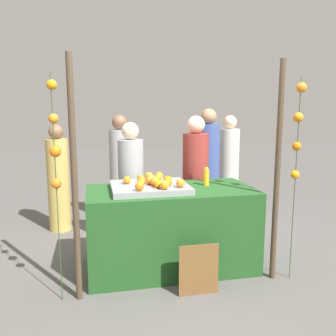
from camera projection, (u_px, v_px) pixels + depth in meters
ground_plane at (171, 266)px, 3.87m from camera, size 24.00×24.00×0.00m
stall_counter at (171, 228)px, 3.79m from camera, size 1.76×0.85×0.87m
orange_tray at (150, 187)px, 3.66m from camera, size 0.79×0.66×0.06m
orange_0 at (149, 176)px, 3.91m from camera, size 0.08×0.08×0.08m
orange_1 at (155, 181)px, 3.59m from camera, size 0.09×0.09×0.09m
orange_2 at (151, 178)px, 3.77m from camera, size 0.09×0.09×0.09m
orange_3 at (158, 184)px, 3.49m from camera, size 0.08×0.08×0.08m
orange_4 at (165, 185)px, 3.42m from camera, size 0.09×0.09×0.09m
orange_5 at (168, 182)px, 3.58m from camera, size 0.08×0.08×0.08m
orange_6 at (139, 186)px, 3.37m from camera, size 0.09×0.09×0.09m
orange_7 at (142, 180)px, 3.65m from camera, size 0.08×0.08×0.08m
orange_8 at (141, 183)px, 3.54m from camera, size 0.08×0.08×0.08m
orange_9 at (168, 180)px, 3.66m from camera, size 0.09×0.09×0.09m
orange_10 at (156, 180)px, 3.70m from camera, size 0.08×0.08×0.08m
orange_11 at (159, 176)px, 3.91m from camera, size 0.08×0.08×0.08m
orange_12 at (150, 180)px, 3.65m from camera, size 0.08×0.08×0.08m
orange_13 at (127, 180)px, 3.69m from camera, size 0.08×0.08×0.08m
orange_14 at (181, 183)px, 3.52m from camera, size 0.09×0.09×0.09m
orange_15 at (140, 178)px, 3.82m from camera, size 0.07×0.07×0.07m
orange_16 at (158, 178)px, 3.83m from camera, size 0.07×0.07×0.07m
juice_bottle at (206, 177)px, 3.88m from camera, size 0.06×0.06×0.20m
chalkboard_sign at (198, 270)px, 3.25m from camera, size 0.38×0.03×0.50m
vendor_left at (131, 190)px, 4.33m from camera, size 0.31×0.31×1.55m
vendor_right at (195, 185)px, 4.48m from camera, size 0.33×0.33×1.62m
crowd_person_0 at (58, 182)px, 4.93m from camera, size 0.30×0.30×1.50m
crowd_person_1 at (121, 173)px, 5.33m from camera, size 0.32×0.32×1.62m
crowd_person_2 at (229, 168)px, 5.77m from camera, size 0.32×0.32×1.61m
crowd_person_3 at (208, 170)px, 5.33m from camera, size 0.34×0.34×1.71m
canopy_post_left at (74, 182)px, 3.04m from camera, size 0.06×0.06×2.17m
canopy_post_right at (277, 174)px, 3.44m from camera, size 0.06×0.06×2.17m
garland_strand_left at (55, 142)px, 2.97m from camera, size 0.10×0.10×2.00m
garland_strand_right at (298, 129)px, 3.36m from camera, size 0.11×0.11×2.00m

